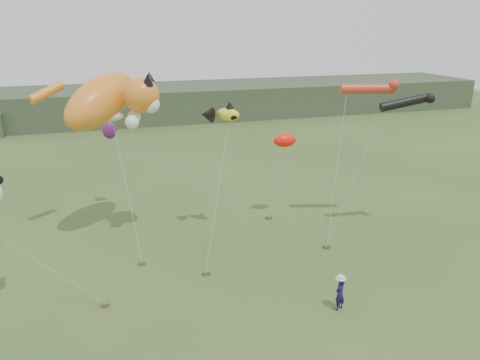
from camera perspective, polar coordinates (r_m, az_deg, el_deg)
The scene contains 8 objects.
ground at distance 21.76m, azimuth 5.69°, elevation -14.51°, with size 120.00×120.00×0.00m, color #385123.
headland at distance 62.37m, azimuth -12.91°, elevation 8.98°, with size 90.00×13.00×4.00m.
festival_attendant at distance 21.19m, azimuth 12.07°, elevation -13.40°, with size 0.56×0.37×1.54m, color #151245.
sandbag_anchors at distance 25.07m, azimuth -2.80°, elevation -9.41°, with size 12.25×7.28×0.17m.
cat_kite at distance 26.67m, azimuth -15.62°, elevation 9.36°, with size 6.84×5.60×3.97m.
fish_kite at distance 25.96m, azimuth -2.42°, elevation 8.04°, with size 2.38×1.57×1.14m.
tube_kites at distance 28.06m, azimuth 17.58°, elevation 10.01°, with size 4.45×3.14×1.64m.
misc_kites at distance 29.22m, azimuth -2.62°, elevation 5.32°, with size 11.40×5.23×1.28m.
Camera 1 is at (-7.22, -16.75, 11.86)m, focal length 35.00 mm.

